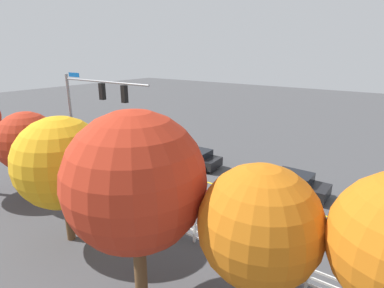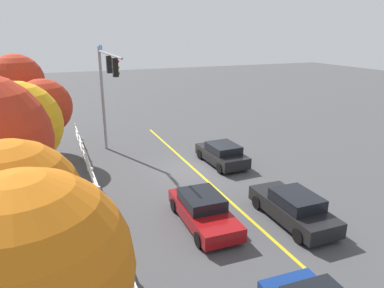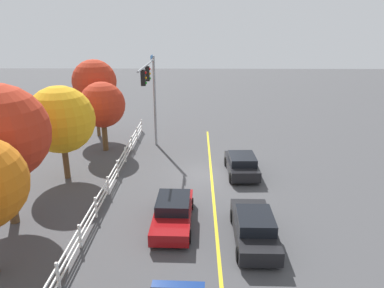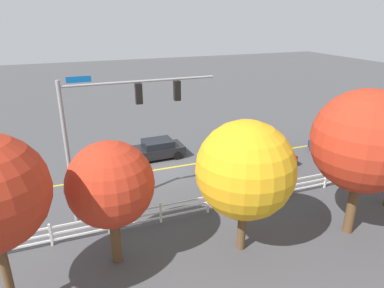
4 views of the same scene
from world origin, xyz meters
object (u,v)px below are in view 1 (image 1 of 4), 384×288
object	(u,v)px
tree_0	(62,163)
car_0	(195,158)
tree_2	(260,226)
tree_1	(135,182)
tree_3	(28,142)
car_1	(244,201)
car_3	(291,183)

from	to	relation	value
tree_0	car_0	bearing A→B (deg)	-85.99
car_0	tree_2	size ratio (longest dim) A/B	0.73
tree_1	tree_2	size ratio (longest dim) A/B	1.23
tree_3	tree_2	bearing A→B (deg)	176.81
tree_0	tree_3	world-z (taller)	tree_0
car_0	tree_0	distance (m)	11.90
tree_0	tree_3	xyz separation A→B (m)	(5.37, -1.18, -0.25)
car_1	car_3	xyz separation A→B (m)	(-1.37, -3.81, 0.03)
tree_0	car_3	bearing A→B (deg)	-121.91
tree_0	tree_1	distance (m)	5.61
tree_3	car_3	bearing A→B (deg)	-141.09
car_3	tree_2	bearing A→B (deg)	103.32
car_1	tree_0	world-z (taller)	tree_0
car_1	tree_2	world-z (taller)	tree_2
car_0	tree_1	distance (m)	14.29
car_3	tree_2	size ratio (longest dim) A/B	0.81
tree_1	tree_2	distance (m)	4.06
tree_1	tree_0	bearing A→B (deg)	-7.86
tree_0	tree_2	xyz separation A→B (m)	(-9.33, -0.36, 0.01)
car_3	tree_1	distance (m)	12.59
tree_1	tree_3	world-z (taller)	tree_1
tree_2	car_3	bearing A→B (deg)	-77.29
car_1	car_3	world-z (taller)	car_3
car_1	tree_3	bearing A→B (deg)	-149.47
tree_2	car_0	bearing A→B (deg)	-47.53
car_3	tree_2	world-z (taller)	tree_2
car_3	tree_1	size ratio (longest dim) A/B	0.66
tree_2	tree_3	size ratio (longest dim) A/B	1.06
car_0	car_3	xyz separation A→B (m)	(-7.71, 0.33, 0.00)
tree_1	tree_3	bearing A→B (deg)	-10.10
car_0	tree_0	bearing A→B (deg)	92.13
tree_1	tree_3	size ratio (longest dim) A/B	1.29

